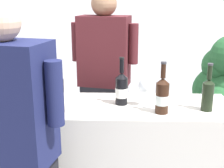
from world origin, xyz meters
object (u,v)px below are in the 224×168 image
wine_bottle_0 (54,90)px  wine_bottle_1 (122,88)px  wine_bottle_4 (11,84)px  wine_bottle_5 (58,92)px  wine_bottle_3 (208,93)px  wine_bottle_2 (162,95)px  potted_shrub (224,92)px  person_server (105,93)px  wine_glass (144,87)px

wine_bottle_0 → wine_bottle_1: 0.46m
wine_bottle_4 → wine_bottle_5: (0.38, -0.22, 0.01)m
wine_bottle_5 → wine_bottle_3: bearing=3.9°
wine_bottle_1 → wine_bottle_2: wine_bottle_2 is taller
wine_bottle_1 → potted_shrub: 1.45m
person_server → potted_shrub: person_server is taller
wine_bottle_0 → potted_shrub: bearing=35.5°
wine_bottle_4 → wine_glass: bearing=-4.8°
wine_bottle_0 → wine_bottle_3: 1.00m
wine_bottle_5 → person_server: bearing=71.7°
wine_bottle_0 → wine_bottle_3: bearing=-1.2°
wine_bottle_4 → wine_bottle_0: bearing=-22.1°
wine_bottle_4 → person_server: 0.86m
potted_shrub → wine_bottle_5: bearing=-141.4°
wine_bottle_0 → wine_glass: 0.60m
wine_glass → potted_shrub: (0.88, 1.00, -0.35)m
wine_bottle_1 → wine_bottle_3: (0.56, -0.10, 0.01)m
wine_bottle_1 → wine_bottle_5: 0.44m
wine_bottle_0 → person_server: person_server is taller
wine_bottle_2 → wine_glass: bearing=128.2°
wine_bottle_2 → wine_glass: (-0.10, 0.13, 0.01)m
wine_bottle_4 → potted_shrub: size_ratio=0.25×
wine_bottle_3 → potted_shrub: bearing=66.2°
wine_bottle_1 → person_server: bearing=104.2°
wine_bottle_0 → person_server: 0.77m
wine_bottle_0 → wine_bottle_4: size_ratio=1.03×
wine_bottle_2 → wine_bottle_5: bearing=-178.9°
wine_bottle_5 → wine_glass: size_ratio=1.77×
wine_bottle_3 → wine_bottle_5: size_ratio=0.92×
wine_bottle_0 → person_server: (0.30, 0.67, -0.24)m
wine_bottle_1 → potted_shrub: bearing=43.4°
wine_bottle_1 → wine_bottle_2: size_ratio=0.99×
wine_bottle_4 → wine_bottle_3: bearing=-6.7°
wine_bottle_0 → person_server: size_ratio=0.20×
wine_bottle_2 → wine_bottle_3: size_ratio=1.06×
wine_bottle_3 → wine_bottle_2: bearing=-170.0°
wine_bottle_3 → wine_bottle_5: wine_bottle_5 is taller
person_server → wine_bottle_0: bearing=-113.9°
wine_bottle_0 → wine_bottle_5: size_ratio=1.00×
wine_bottle_5 → potted_shrub: (1.43, 1.14, -0.35)m
wine_bottle_1 → wine_bottle_2: bearing=-31.3°
wine_glass → wine_bottle_3: bearing=-11.1°
wine_bottle_5 → wine_bottle_2: bearing=1.1°
wine_bottle_2 → wine_glass: size_ratio=1.73×
wine_bottle_0 → potted_shrub: size_ratio=0.26×
wine_bottle_3 → potted_shrub: 1.22m
wine_bottle_2 → wine_glass: 0.17m
wine_bottle_5 → person_server: 0.84m
wine_bottle_0 → wine_bottle_1: bearing=10.4°
wine_bottle_3 → wine_bottle_4: wine_bottle_4 is taller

